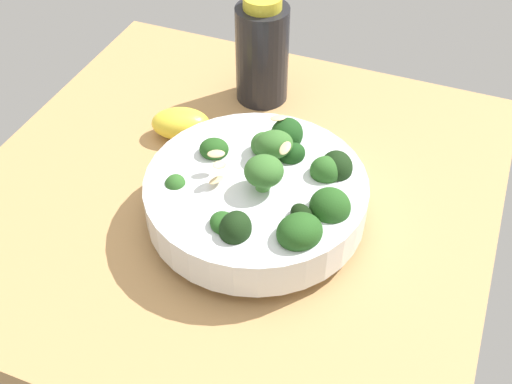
% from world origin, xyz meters
% --- Properties ---
extents(ground_plane, '(0.58, 0.58, 0.05)m').
position_xyz_m(ground_plane, '(0.00, 0.00, -0.02)').
color(ground_plane, tan).
extents(bowl_of_broccoli, '(0.23, 0.23, 0.09)m').
position_xyz_m(bowl_of_broccoli, '(0.05, -0.04, 0.04)').
color(bowl_of_broccoli, white).
rests_on(bowl_of_broccoli, ground_plane).
extents(lemon_wedge, '(0.08, 0.07, 0.04)m').
position_xyz_m(lemon_wedge, '(-0.09, 0.06, 0.02)').
color(lemon_wedge, yellow).
rests_on(lemon_wedge, ground_plane).
extents(bottle_tall, '(0.07, 0.07, 0.14)m').
position_xyz_m(bottle_tall, '(-0.03, 0.18, 0.07)').
color(bottle_tall, black).
rests_on(bottle_tall, ground_plane).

